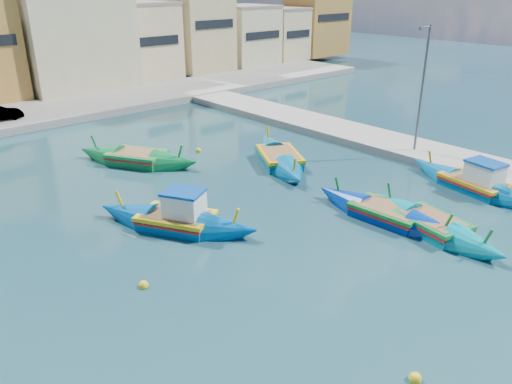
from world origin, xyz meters
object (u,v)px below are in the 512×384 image
luzzu_cyan_mid (280,159)px  quay_street_lamp (422,89)px  luzzu_blue_cabin (177,221)px  luzzu_cyan_south (432,226)px  luzzu_blue_south (387,215)px  luzzu_turquoise_cabin (474,185)px  church_block (62,2)px  luzzu_green (137,159)px

luzzu_cyan_mid → quay_street_lamp: bearing=-33.5°
luzzu_blue_cabin → luzzu_cyan_south: 11.42m
luzzu_cyan_mid → luzzu_blue_south: (-1.72, -8.90, -0.03)m
luzzu_blue_cabin → luzzu_blue_south: luzzu_blue_cabin is taller
luzzu_cyan_south → luzzu_turquoise_cabin: bearing=9.1°
church_block → luzzu_green: bearing=-104.9°
church_block → luzzu_cyan_mid: bearing=-89.5°
church_block → luzzu_blue_cabin: (-9.23, -32.24, -8.06)m
luzzu_turquoise_cabin → luzzu_blue_south: luzzu_turquoise_cabin is taller
church_block → luzzu_blue_cabin: church_block is taller
church_block → luzzu_green: 25.54m
quay_street_lamp → luzzu_turquoise_cabin: bearing=-115.3°
quay_street_lamp → luzzu_blue_cabin: size_ratio=1.00×
quay_street_lamp → luzzu_cyan_south: bearing=-143.9°
luzzu_cyan_south → luzzu_cyan_mid: bearing=83.5°
luzzu_blue_south → luzzu_turquoise_cabin: bearing=-9.4°
luzzu_blue_cabin → luzzu_green: luzzu_blue_cabin is taller
luzzu_cyan_mid → luzzu_green: luzzu_cyan_mid is taller
luzzu_cyan_mid → luzzu_green: bearing=137.9°
church_block → luzzu_cyan_south: (-0.99, -40.16, -8.15)m
luzzu_turquoise_cabin → luzzu_cyan_south: 6.06m
church_block → luzzu_blue_cabin: bearing=-106.0°
luzzu_green → luzzu_cyan_mid: bearing=-42.1°
church_block → luzzu_blue_cabin: 34.49m
quay_street_lamp → luzzu_blue_south: size_ratio=0.97×
church_block → luzzu_blue_south: bearing=-92.2°
luzzu_blue_cabin → luzzu_green: 9.34m
luzzu_blue_cabin → luzzu_cyan_mid: luzzu_blue_cabin is taller
luzzu_blue_south → luzzu_cyan_mid: bearing=79.1°
quay_street_lamp → luzzu_blue_cabin: quay_street_lamp is taller
luzzu_turquoise_cabin → quay_street_lamp: bearing=64.7°
luzzu_turquoise_cabin → luzzu_blue_cabin: size_ratio=1.07×
quay_street_lamp → luzzu_green: (-13.66, 10.60, -4.06)m
church_block → luzzu_cyan_south: size_ratio=2.44×
luzzu_cyan_south → quay_street_lamp: bearing=36.1°
luzzu_green → luzzu_blue_south: (4.75, -14.73, -0.04)m
luzzu_cyan_mid → luzzu_blue_south: bearing=-100.9°
luzzu_cyan_mid → luzzu_blue_south: luzzu_cyan_mid is taller
church_block → luzzu_cyan_mid: (0.25, -29.23, -8.13)m
quay_street_lamp → luzzu_green: 17.76m
luzzu_cyan_mid → luzzu_blue_south: size_ratio=1.07×
luzzu_turquoise_cabin → luzzu_blue_cabin: luzzu_blue_cabin is taller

